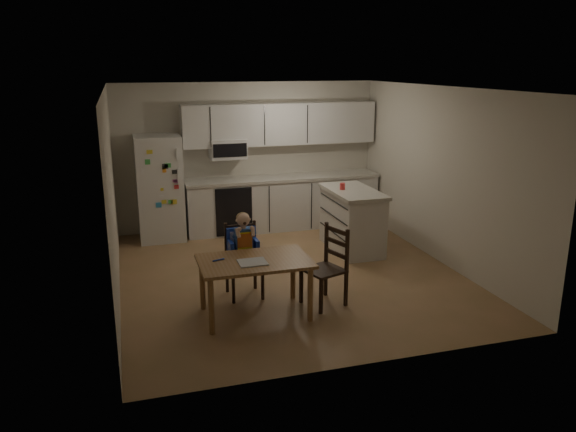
{
  "coord_description": "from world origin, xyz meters",
  "views": [
    {
      "loc": [
        -2.09,
        -6.93,
        2.81
      ],
      "look_at": [
        -0.18,
        -0.52,
        0.98
      ],
      "focal_mm": 35.0,
      "sensor_mm": 36.0,
      "label": 1
    }
  ],
  "objects_px": {
    "refrigerator": "(160,188)",
    "chair_booster": "(243,245)",
    "red_cup": "(342,186)",
    "dining_table": "(255,267)",
    "chair_side": "(330,261)",
    "kitchen_island": "(352,220)"
  },
  "relations": [
    {
      "from": "chair_booster",
      "to": "chair_side",
      "type": "distance_m",
      "value": 1.09
    },
    {
      "from": "chair_booster",
      "to": "dining_table",
      "type": "bearing_deg",
      "value": -91.22
    },
    {
      "from": "refrigerator",
      "to": "dining_table",
      "type": "xyz_separation_m",
      "value": [
        0.8,
        -3.27,
        -0.27
      ]
    },
    {
      "from": "red_cup",
      "to": "chair_side",
      "type": "height_order",
      "value": "red_cup"
    },
    {
      "from": "refrigerator",
      "to": "kitchen_island",
      "type": "bearing_deg",
      "value": -26.89
    },
    {
      "from": "refrigerator",
      "to": "chair_side",
      "type": "distance_m",
      "value": 3.64
    },
    {
      "from": "refrigerator",
      "to": "chair_booster",
      "type": "xyz_separation_m",
      "value": [
        0.8,
        -2.66,
        -0.2
      ]
    },
    {
      "from": "red_cup",
      "to": "chair_side",
      "type": "xyz_separation_m",
      "value": [
        -0.89,
        -1.85,
        -0.46
      ]
    },
    {
      "from": "red_cup",
      "to": "chair_booster",
      "type": "distance_m",
      "value": 2.28
    },
    {
      "from": "red_cup",
      "to": "dining_table",
      "type": "relative_size",
      "value": 0.08
    },
    {
      "from": "refrigerator",
      "to": "kitchen_island",
      "type": "distance_m",
      "value": 3.13
    },
    {
      "from": "chair_booster",
      "to": "chair_side",
      "type": "bearing_deg",
      "value": -30.88
    },
    {
      "from": "refrigerator",
      "to": "chair_booster",
      "type": "relative_size",
      "value": 1.59
    },
    {
      "from": "red_cup",
      "to": "dining_table",
      "type": "height_order",
      "value": "red_cup"
    },
    {
      "from": "kitchen_island",
      "to": "chair_booster",
      "type": "bearing_deg",
      "value": -147.71
    },
    {
      "from": "dining_table",
      "to": "chair_side",
      "type": "height_order",
      "value": "chair_side"
    },
    {
      "from": "red_cup",
      "to": "refrigerator",
      "type": "bearing_deg",
      "value": 152.9
    },
    {
      "from": "kitchen_island",
      "to": "chair_side",
      "type": "bearing_deg",
      "value": -120.17
    },
    {
      "from": "kitchen_island",
      "to": "dining_table",
      "type": "xyz_separation_m",
      "value": [
        -1.98,
        -1.86,
        0.1
      ]
    },
    {
      "from": "kitchen_island",
      "to": "dining_table",
      "type": "height_order",
      "value": "kitchen_island"
    },
    {
      "from": "refrigerator",
      "to": "kitchen_island",
      "type": "height_order",
      "value": "refrigerator"
    },
    {
      "from": "kitchen_island",
      "to": "chair_booster",
      "type": "relative_size",
      "value": 1.2
    }
  ]
}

